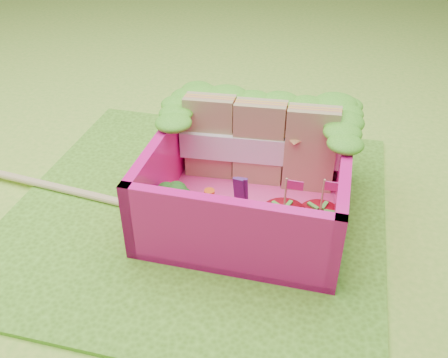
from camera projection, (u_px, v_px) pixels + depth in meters
ground at (199, 211)px, 3.60m from camera, size 14.00×14.00×0.00m
placemat at (199, 209)px, 3.59m from camera, size 2.60×2.60×0.03m
bento_floor at (248, 209)px, 3.53m from camera, size 1.30×1.30×0.05m
bento_box at (249, 180)px, 3.39m from camera, size 1.30×1.30×0.55m
lettuce_ruffle at (264, 105)px, 3.57m from camera, size 1.43×0.83×0.11m
sandwich_stack at (260, 144)px, 3.61m from camera, size 1.16×0.26×0.64m
broccoli at (176, 202)px, 3.28m from camera, size 0.33×0.33×0.24m
carrot_sticks at (198, 212)px, 3.24m from camera, size 0.21×0.18×0.29m
purple_wedges at (241, 199)px, 3.27m from camera, size 0.09×0.03×0.38m
strawberry_left at (283, 228)px, 3.10m from camera, size 0.28×0.28×0.52m
strawberry_right at (318, 227)px, 3.11m from camera, size 0.26×0.26×0.50m
snap_peas at (288, 242)px, 3.17m from camera, size 0.60×0.34×0.05m
chopsticks at (57, 187)px, 3.75m from camera, size 2.03×0.27×0.05m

